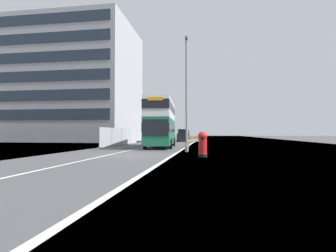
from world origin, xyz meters
TOP-DOWN VIEW (x-y plane):
  - ground at (0.62, 0.14)m, footprint 140.00×280.00m
  - double_decker_bus at (0.29, 10.69)m, footprint 3.36×10.85m
  - lamppost_foreground at (3.63, 3.93)m, footprint 0.29×0.70m
  - red_pillar_postbox at (5.03, -0.67)m, footprint 0.60×0.60m
  - roadworks_barrier at (4.07, 9.55)m, footprint 1.61×0.81m
  - construction_site_fence at (-5.31, 13.97)m, footprint 0.44×13.80m
  - car_oncoming_near at (0.97, 29.30)m, footprint 2.01×4.34m
  - car_receding_mid at (0.67, 36.26)m, footprint 2.02×3.82m
  - bare_tree_far_verge_near at (-10.85, 35.91)m, footprint 2.49×2.76m
  - bare_tree_far_verge_mid at (-12.06, 48.24)m, footprint 2.27×2.41m
  - bare_tree_far_verge_far at (-12.92, 61.21)m, footprint 2.35×3.03m
  - backdrop_office_block at (-21.32, 29.93)m, footprint 24.81×17.41m

SIDE VIEW (x-z plane):
  - ground at x=0.62m, z-range -0.10..0.00m
  - roadworks_barrier at x=4.07m, z-range 0.15..1.35m
  - red_pillar_postbox at x=5.03m, z-range 0.08..1.71m
  - car_receding_mid at x=0.67m, z-range -0.06..2.11m
  - car_oncoming_near at x=0.97m, z-range -0.07..2.15m
  - construction_site_fence at x=-5.31m, z-range -0.05..2.14m
  - bare_tree_far_verge_mid at x=-12.06m, z-range -0.08..3.82m
  - bare_tree_far_verge_near at x=-10.85m, z-range 0.01..4.53m
  - double_decker_bus at x=0.29m, z-range 0.16..5.12m
  - bare_tree_far_verge_far at x=-12.92m, z-range 0.18..5.16m
  - lamppost_foreground at x=3.63m, z-range -0.24..9.21m
  - backdrop_office_block at x=-21.32m, z-range 0.00..21.86m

